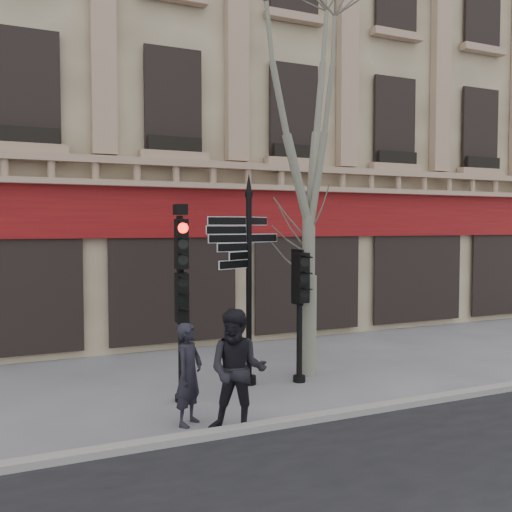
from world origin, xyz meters
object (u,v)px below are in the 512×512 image
(traffic_signal_main, at_px, (181,278))
(pedestrian_a, at_px, (189,374))
(pedestrian_b, at_px, (237,371))
(fingerpost, at_px, (249,243))
(traffic_signal_secondary, at_px, (300,292))
(plane_tree, at_px, (309,101))

(traffic_signal_main, xyz_separation_m, pedestrian_a, (-0.25, -1.24, -1.47))
(traffic_signal_main, distance_m, pedestrian_a, 1.94)
(traffic_signal_main, relative_size, pedestrian_a, 2.18)
(pedestrian_b, bearing_deg, fingerpost, 94.51)
(traffic_signal_secondary, relative_size, plane_tree, 0.32)
(plane_tree, relative_size, pedestrian_a, 5.03)
(pedestrian_b, bearing_deg, pedestrian_a, 165.45)
(pedestrian_b, bearing_deg, plane_tree, 75.04)
(fingerpost, height_order, traffic_signal_main, fingerpost)
(fingerpost, relative_size, traffic_signal_main, 1.19)
(fingerpost, xyz_separation_m, pedestrian_b, (-1.25, -2.40, -1.93))
(traffic_signal_main, relative_size, pedestrian_b, 1.87)
(traffic_signal_main, bearing_deg, traffic_signal_secondary, 9.76)
(fingerpost, relative_size, plane_tree, 0.51)
(traffic_signal_main, xyz_separation_m, traffic_signal_secondary, (2.62, 0.27, -0.42))
(traffic_signal_main, height_order, pedestrian_a, traffic_signal_main)
(fingerpost, xyz_separation_m, traffic_signal_main, (-1.60, -0.54, -0.60))
(fingerpost, height_order, plane_tree, plane_tree)
(pedestrian_a, xyz_separation_m, pedestrian_b, (0.60, -0.63, 0.14))
(traffic_signal_main, height_order, plane_tree, plane_tree)
(fingerpost, bearing_deg, traffic_signal_main, -174.47)
(fingerpost, distance_m, pedestrian_a, 3.29)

